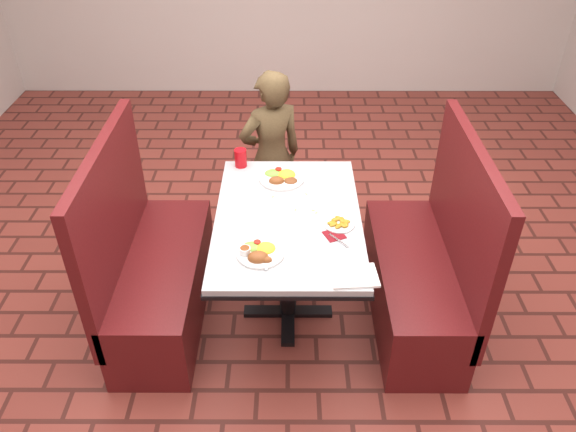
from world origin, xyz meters
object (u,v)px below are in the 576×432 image
at_px(plantain_plate, 339,224).
at_px(red_tumbler, 241,158).
at_px(diner_person, 271,157).
at_px(dining_table, 288,230).
at_px(booth_bench_left, 154,273).
at_px(far_dinner_plate, 282,176).
at_px(booth_bench_right, 422,274).
at_px(near_dinner_plate, 259,251).

relative_size(plantain_plate, red_tumbler, 1.45).
height_order(diner_person, plantain_plate, diner_person).
distance_m(dining_table, booth_bench_left, 0.86).
relative_size(booth_bench_left, far_dinner_plate, 4.47).
xyz_separation_m(far_dinner_plate, plantain_plate, (0.31, -0.47, -0.01)).
xyz_separation_m(booth_bench_right, far_dinner_plate, (-0.84, 0.38, 0.45)).
bearing_deg(diner_person, red_tumbler, 37.57).
distance_m(booth_bench_right, near_dinner_plate, 1.09).
bearing_deg(plantain_plate, far_dinner_plate, 124.05).
bearing_deg(diner_person, near_dinner_plate, 64.55).
height_order(far_dinner_plate, red_tumbler, red_tumbler).
relative_size(dining_table, plantain_plate, 7.34).
distance_m(diner_person, near_dinner_plate, 1.22).
bearing_deg(plantain_plate, diner_person, 112.26).
distance_m(booth_bench_left, near_dinner_plate, 0.86).
bearing_deg(dining_table, plantain_plate, -16.92).
bearing_deg(diner_person, far_dinner_plate, 74.72).
xyz_separation_m(booth_bench_right, plantain_plate, (-0.52, -0.08, 0.43)).
bearing_deg(diner_person, dining_table, 73.36).
xyz_separation_m(diner_person, plantain_plate, (0.39, -0.96, 0.14)).
xyz_separation_m(booth_bench_left, far_dinner_plate, (0.76, 0.38, 0.45)).
xyz_separation_m(booth_bench_left, diner_person, (0.68, 0.88, 0.29)).
bearing_deg(plantain_plate, booth_bench_right, 9.09).
relative_size(near_dinner_plate, far_dinner_plate, 0.90).
height_order(dining_table, near_dinner_plate, near_dinner_plate).
relative_size(diner_person, plantain_plate, 7.55).
relative_size(dining_table, booth_bench_left, 1.01).
xyz_separation_m(dining_table, booth_bench_left, (-0.80, 0.00, -0.32)).
bearing_deg(diner_person, booth_bench_left, 27.91).
xyz_separation_m(dining_table, diner_person, (-0.12, 0.88, -0.03)).
relative_size(booth_bench_right, far_dinner_plate, 4.47).
height_order(dining_table, far_dinner_plate, far_dinner_plate).
relative_size(dining_table, near_dinner_plate, 5.03).
bearing_deg(booth_bench_right, far_dinner_plate, 155.49).
bearing_deg(red_tumbler, near_dinner_plate, -80.02).
bearing_deg(dining_table, near_dinner_plate, -112.93).
distance_m(booth_bench_right, far_dinner_plate, 1.02).
xyz_separation_m(dining_table, far_dinner_plate, (-0.04, 0.38, 0.12)).
height_order(dining_table, red_tumbler, red_tumbler).
relative_size(booth_bench_left, red_tumbler, 10.53).
relative_size(booth_bench_right, diner_person, 0.96).
bearing_deg(dining_table, booth_bench_left, 180.00).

